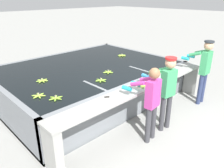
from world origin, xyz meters
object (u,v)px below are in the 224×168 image
worker_2 (204,66)px  knife_0 (110,97)px  banana_bunch_floating_2 (108,72)px  banana_bunch_floating_5 (39,96)px  banana_bunch_floating_0 (42,81)px  banana_bunch_floating_4 (122,55)px  worker_0 (151,99)px  worker_1 (167,87)px  banana_bunch_floating_3 (56,98)px  banana_bunch_floating_1 (101,80)px  banana_bunch_ledge_0 (143,86)px

worker_2 → knife_0: (-2.87, 0.56, -0.12)m
banana_bunch_floating_2 → banana_bunch_floating_5: same height
banana_bunch_floating_0 → banana_bunch_floating_4: 3.00m
worker_0 → worker_1: worker_1 is taller
banana_bunch_floating_4 → banana_bunch_floating_5: bearing=-163.9°
banana_bunch_floating_0 → banana_bunch_floating_2: (1.52, -0.63, 0.00)m
banana_bunch_floating_2 → knife_0: size_ratio=0.90×
banana_bunch_floating_0 → knife_0: bearing=-72.1°
worker_0 → banana_bunch_floating_0: 2.56m
banana_bunch_floating_2 → banana_bunch_floating_3: size_ratio=0.97×
banana_bunch_floating_3 → banana_bunch_floating_1: bearing=4.8°
banana_bunch_floating_3 → banana_bunch_floating_5: bearing=119.0°
banana_bunch_ledge_0 → banana_bunch_floating_0: bearing=127.9°
worker_1 → banana_bunch_floating_2: size_ratio=6.00×
banana_bunch_floating_1 → banana_bunch_ledge_0: bearing=-64.2°
banana_bunch_floating_3 → banana_bunch_floating_4: same height
banana_bunch_floating_2 → knife_0: (-0.96, -1.10, -0.01)m
banana_bunch_floating_1 → banana_bunch_ledge_0: (0.44, -0.91, 0.00)m
banana_bunch_floating_3 → knife_0: 1.06m
banana_bunch_floating_1 → banana_bunch_floating_4: bearing=31.5°
worker_1 → worker_2: size_ratio=0.96×
banana_bunch_floating_5 → knife_0: 1.43m
worker_0 → banana_bunch_ledge_0: 0.61m
banana_bunch_floating_2 → banana_bunch_floating_4: (1.47, 0.91, -0.00)m
worker_0 → banana_bunch_floating_3: size_ratio=5.52×
worker_0 → knife_0: (-0.51, 0.60, 0.01)m
banana_bunch_floating_3 → banana_bunch_ledge_0: 1.88m
banana_bunch_floating_5 → banana_bunch_ledge_0: (1.88, -1.14, 0.00)m
banana_bunch_floating_3 → knife_0: banana_bunch_floating_3 is taller
banana_bunch_ledge_0 → knife_0: 0.89m
banana_bunch_floating_0 → worker_0: bearing=-65.4°
banana_bunch_floating_2 → knife_0: 1.46m
worker_1 → banana_bunch_floating_4: (1.35, 2.59, -0.06)m
worker_0 → banana_bunch_floating_2: worker_0 is taller
worker_1 → banana_bunch_floating_2: worker_1 is taller
worker_0 → banana_bunch_floating_5: size_ratio=5.55×
worker_2 → banana_bunch_floating_4: bearing=99.7°
banana_bunch_floating_0 → banana_bunch_floating_1: size_ratio=0.99×
banana_bunch_floating_4 → banana_bunch_floating_5: 3.57m
worker_1 → banana_bunch_ledge_0: size_ratio=5.86×
worker_0 → banana_bunch_floating_1: size_ratio=5.53×
worker_1 → banana_bunch_floating_4: bearing=62.4°
banana_bunch_floating_3 → worker_1: bearing=-33.8°
banana_bunch_floating_2 → knife_0: bearing=-131.2°
banana_bunch_floating_5 → worker_2: bearing=-22.1°
banana_bunch_floating_3 → banana_bunch_floating_5: size_ratio=1.01×
banana_bunch_floating_0 → banana_bunch_floating_4: same height
worker_2 → banana_bunch_floating_4: (-0.44, 2.56, -0.12)m
banana_bunch_floating_0 → banana_bunch_ledge_0: (1.44, -1.85, 0.00)m
banana_bunch_floating_5 → worker_0: bearing=-47.1°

